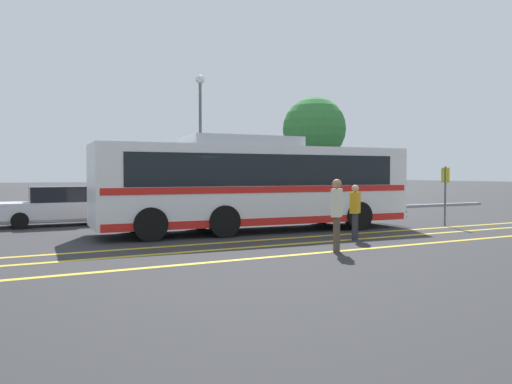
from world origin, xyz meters
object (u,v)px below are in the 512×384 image
Objects in this scene: transit_bus at (256,183)px; pedestrian_0 at (355,209)px; parked_car_1 at (60,206)px; parked_car_3 at (335,199)px; tree_0 at (314,129)px; street_lamp at (200,122)px; bus_stop_sign at (445,188)px; pedestrian_1 at (337,210)px; parked_car_2 at (225,203)px.

transit_bus is 6.86× the size of pedestrian_0.
parked_car_1 is 13.03m from parked_car_3.
tree_0 is at bearing -15.18° from parked_car_3.
street_lamp is (0.92, 7.69, 2.85)m from transit_bus.
transit_bus is at bearing 48.64° from parked_car_1.
parked_car_3 is 0.72× the size of tree_0.
pedestrian_1 is at bearing -62.94° from bus_stop_sign.
parked_car_3 is (7.26, 5.34, -0.98)m from transit_bus.
pedestrian_1 is 17.42m from tree_0.
parked_car_1 is (-5.77, 5.12, -0.91)m from transit_bus.
parked_car_2 is 8.52m from pedestrian_0.
street_lamp is 1.05× the size of tree_0.
tree_0 is at bearing 175.27° from bus_stop_sign.
pedestrian_1 is 8.14m from bus_stop_sign.
transit_bus reaches higher than parked_car_3.
transit_bus is at bearing -16.64° from parked_car_2.
pedestrian_1 is at bearing -0.20° from transit_bus.
pedestrian_0 is at bearing -2.03° from pedestrian_1.
parked_car_3 is at bearing 91.22° from parked_car_1.
pedestrian_0 is at bearing -86.81° from street_lamp.
parked_car_2 is 2.49× the size of pedestrian_1.
parked_car_2 is 9.18m from bus_stop_sign.
transit_bus is 8.26m from street_lamp.
street_lamp is at bearing -143.44° from bus_stop_sign.
parked_car_3 is 2.09× the size of bus_stop_sign.
transit_bus is 5.02× the size of bus_stop_sign.
bus_stop_sign is at bearing 36.74° from parked_car_2.
tree_0 is at bearing 12.26° from street_lamp.
tree_0 is at bearing 24.85° from pedestrian_0.
bus_stop_sign is at bearing 62.01° from parked_car_1.
parked_car_1 is 1.04× the size of parked_car_2.
street_lamp is (1.24, 12.76, 3.44)m from pedestrian_1.
parked_car_1 is 1.01× the size of parked_car_3.
parked_car_2 is at bearing 39.41° from pedestrian_1.
bus_stop_sign is (12.90, -6.92, 0.69)m from parked_car_1.
pedestrian_1 is 13.27m from street_lamp.
bus_stop_sign reaches higher than pedestrian_1.
parked_car_2 is 0.97× the size of parked_car_3.
parked_car_3 is at bearing -177.65° from bus_stop_sign.
pedestrian_0 is 0.24× the size of street_lamp.
pedestrian_1 is at bearing -122.04° from tree_0.
parked_car_3 is 5.83m from tree_0.
street_lamp reaches higher than transit_bus.
transit_bus is 1.66× the size of street_lamp.
pedestrian_0 is 11.72m from street_lamp.
pedestrian_1 is 0.82× the size of bus_stop_sign.
transit_bus reaches higher than pedestrian_0.
transit_bus is 7.77m from parked_car_1.
pedestrian_1 is at bearing -95.57° from street_lamp.
bus_stop_sign is (-0.13, -7.14, 0.75)m from parked_car_3.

